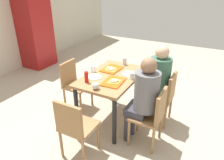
# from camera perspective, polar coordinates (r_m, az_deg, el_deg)

# --- Properties ---
(ground_plane) EXTENTS (10.00, 10.00, 0.02)m
(ground_plane) POSITION_cam_1_polar(r_m,az_deg,el_deg) (3.53, 0.00, -10.39)
(ground_plane) COLOR #B7A893
(main_table) EXTENTS (1.15, 0.74, 0.77)m
(main_table) POSITION_cam_1_polar(r_m,az_deg,el_deg) (3.19, 0.00, -0.55)
(main_table) COLOR #9E7247
(main_table) RESTS_ON ground_plane
(chair_near_left) EXTENTS (0.40, 0.40, 0.85)m
(chair_near_left) POSITION_cam_1_polar(r_m,az_deg,el_deg) (2.80, 11.08, -9.17)
(chair_near_left) COLOR #9E7247
(chair_near_left) RESTS_ON ground_plane
(chair_near_right) EXTENTS (0.40, 0.40, 0.85)m
(chair_near_right) POSITION_cam_1_polar(r_m,az_deg,el_deg) (3.28, 14.20, -3.95)
(chair_near_right) COLOR #9E7247
(chair_near_right) RESTS_ON ground_plane
(chair_far_side) EXTENTS (0.40, 0.40, 0.85)m
(chair_far_side) POSITION_cam_1_polar(r_m,az_deg,el_deg) (3.64, -10.54, -0.45)
(chair_far_side) COLOR #9E7247
(chair_far_side) RESTS_ON ground_plane
(chair_left_end) EXTENTS (0.40, 0.40, 0.85)m
(chair_left_end) POSITION_cam_1_polar(r_m,az_deg,el_deg) (2.59, -10.26, -12.22)
(chair_left_end) COLOR #9E7247
(chair_left_end) RESTS_ON ground_plane
(person_in_red) EXTENTS (0.32, 0.42, 1.26)m
(person_in_red) POSITION_cam_1_polar(r_m,az_deg,el_deg) (2.70, 8.69, -4.14)
(person_in_red) COLOR #383842
(person_in_red) RESTS_ON ground_plane
(person_in_brown_jacket) EXTENTS (0.32, 0.42, 1.26)m
(person_in_brown_jacket) POSITION_cam_1_polar(r_m,az_deg,el_deg) (3.19, 12.25, 0.45)
(person_in_brown_jacket) COLOR #383842
(person_in_brown_jacket) RESTS_ON ground_plane
(tray_red_near) EXTENTS (0.38, 0.28, 0.02)m
(tray_red_near) POSITION_cam_1_polar(r_m,az_deg,el_deg) (2.92, 0.39, -0.52)
(tray_red_near) COLOR #D85914
(tray_red_near) RESTS_ON main_table
(tray_red_far) EXTENTS (0.37, 0.28, 0.02)m
(tray_red_far) POSITION_cam_1_polar(r_m,az_deg,el_deg) (3.35, -0.06, 3.03)
(tray_red_far) COLOR #D85914
(tray_red_far) RESTS_ON main_table
(paper_plate_center) EXTENTS (0.22, 0.22, 0.01)m
(paper_plate_center) POSITION_cam_1_polar(r_m,az_deg,el_deg) (3.10, -4.84, 0.90)
(paper_plate_center) COLOR white
(paper_plate_center) RESTS_ON main_table
(paper_plate_near_edge) EXTENTS (0.22, 0.22, 0.01)m
(paper_plate_near_edge) POSITION_cam_1_polar(r_m,az_deg,el_deg) (3.20, 4.68, 1.76)
(paper_plate_near_edge) COLOR white
(paper_plate_near_edge) RESTS_ON main_table
(pizza_slice_a) EXTENTS (0.23, 0.22, 0.02)m
(pizza_slice_a) POSITION_cam_1_polar(r_m,az_deg,el_deg) (2.92, 0.68, -0.16)
(pizza_slice_a) COLOR #C68C47
(pizza_slice_a) RESTS_ON tray_red_near
(pizza_slice_b) EXTENTS (0.25, 0.25, 0.02)m
(pizza_slice_b) POSITION_cam_1_polar(r_m,az_deg,el_deg) (3.32, -0.35, 3.18)
(pizza_slice_b) COLOR #C68C47
(pizza_slice_b) RESTS_ON tray_red_far
(plastic_cup_a) EXTENTS (0.07, 0.07, 0.10)m
(plastic_cup_a) POSITION_cam_1_polar(r_m,az_deg,el_deg) (3.24, -5.16, 2.97)
(plastic_cup_a) COLOR white
(plastic_cup_a) RESTS_ON main_table
(plastic_cup_b) EXTENTS (0.07, 0.07, 0.10)m
(plastic_cup_b) POSITION_cam_1_polar(r_m,az_deg,el_deg) (3.02, 5.54, 1.17)
(plastic_cup_b) COLOR white
(plastic_cup_b) RESTS_ON main_table
(soda_can) EXTENTS (0.07, 0.07, 0.12)m
(soda_can) POSITION_cam_1_polar(r_m,az_deg,el_deg) (3.53, 3.49, 5.13)
(soda_can) COLOR #B7BCC6
(soda_can) RESTS_ON main_table
(condiment_bottle) EXTENTS (0.06, 0.06, 0.16)m
(condiment_bottle) POSITION_cam_1_polar(r_m,az_deg,el_deg) (2.91, -7.02, 0.79)
(condiment_bottle) COLOR red
(condiment_bottle) RESTS_ON main_table
(foil_bundle) EXTENTS (0.10, 0.10, 0.10)m
(foil_bundle) POSITION_cam_1_polar(r_m,az_deg,el_deg) (2.73, -4.50, -1.60)
(foil_bundle) COLOR silver
(foil_bundle) RESTS_ON main_table
(drink_fridge) EXTENTS (0.70, 0.60, 1.90)m
(drink_fridge) POSITION_cam_1_polar(r_m,az_deg,el_deg) (5.73, -20.38, 12.83)
(drink_fridge) COLOR maroon
(drink_fridge) RESTS_ON ground_plane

